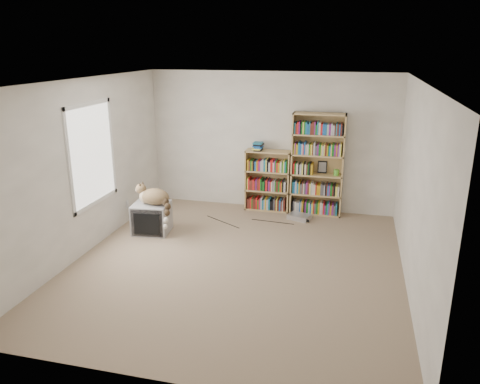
% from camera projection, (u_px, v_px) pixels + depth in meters
% --- Properties ---
extents(floor, '(4.50, 5.00, 0.01)m').
position_uv_depth(floor, '(237.00, 263.00, 6.56)').
color(floor, '#9D856A').
rests_on(floor, ground).
extents(wall_back, '(4.50, 0.02, 2.50)m').
position_uv_depth(wall_back, '(271.00, 142.00, 8.50)').
color(wall_back, white).
rests_on(wall_back, floor).
extents(wall_front, '(4.50, 0.02, 2.50)m').
position_uv_depth(wall_front, '(162.00, 257.00, 3.87)').
color(wall_front, white).
rests_on(wall_front, floor).
extents(wall_left, '(0.02, 5.00, 2.50)m').
position_uv_depth(wall_left, '(85.00, 168.00, 6.71)').
color(wall_left, white).
rests_on(wall_left, floor).
extents(wall_right, '(0.02, 5.00, 2.50)m').
position_uv_depth(wall_right, '(416.00, 190.00, 5.67)').
color(wall_right, white).
rests_on(wall_right, floor).
extents(ceiling, '(4.50, 5.00, 0.02)m').
position_uv_depth(ceiling, '(236.00, 81.00, 5.81)').
color(ceiling, white).
rests_on(ceiling, wall_back).
extents(window, '(0.02, 1.22, 1.52)m').
position_uv_depth(window, '(92.00, 154.00, 6.84)').
color(window, white).
rests_on(window, wall_left).
extents(crt_tv, '(0.61, 0.57, 0.49)m').
position_uv_depth(crt_tv, '(152.00, 218.00, 7.61)').
color(crt_tv, '#969699').
rests_on(crt_tv, floor).
extents(cat, '(0.70, 0.55, 0.58)m').
position_uv_depth(cat, '(156.00, 200.00, 7.42)').
color(cat, '#3D2918').
rests_on(cat, crt_tv).
extents(bookcase_tall, '(0.91, 0.30, 1.82)m').
position_uv_depth(bookcase_tall, '(317.00, 167.00, 8.28)').
color(bookcase_tall, tan).
rests_on(bookcase_tall, floor).
extents(bookcase_short, '(0.81, 0.30, 1.12)m').
position_uv_depth(bookcase_short, '(268.00, 183.00, 8.59)').
color(bookcase_short, tan).
rests_on(bookcase_short, floor).
extents(book_stack, '(0.18, 0.23, 0.15)m').
position_uv_depth(book_stack, '(258.00, 146.00, 8.39)').
color(book_stack, red).
rests_on(book_stack, bookcase_short).
extents(green_mug, '(0.09, 0.09, 0.10)m').
position_uv_depth(green_mug, '(336.00, 172.00, 8.21)').
color(green_mug, '#57B533').
rests_on(green_mug, bookcase_tall).
extents(framed_print, '(0.16, 0.05, 0.22)m').
position_uv_depth(framed_print, '(322.00, 167.00, 8.34)').
color(framed_print, black).
rests_on(framed_print, bookcase_tall).
extents(dvd_player, '(0.43, 0.37, 0.08)m').
position_uv_depth(dvd_player, '(299.00, 217.00, 8.23)').
color(dvd_player, silver).
rests_on(dvd_player, floor).
extents(wall_outlet, '(0.01, 0.08, 0.13)m').
position_uv_depth(wall_outlet, '(127.00, 204.00, 8.04)').
color(wall_outlet, silver).
rests_on(wall_outlet, wall_left).
extents(floor_cables, '(1.20, 0.70, 0.01)m').
position_uv_depth(floor_cables, '(257.00, 219.00, 8.23)').
color(floor_cables, black).
rests_on(floor_cables, floor).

